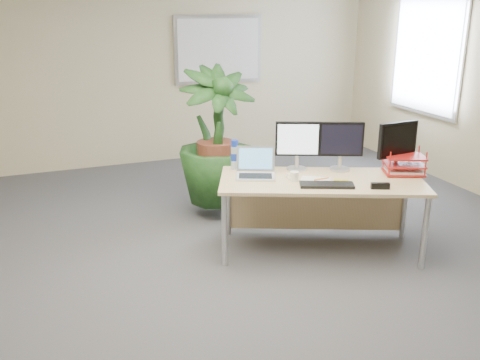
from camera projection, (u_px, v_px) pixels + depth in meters
name	position (u px, v px, depth m)	size (l,w,h in m)	color
floor	(242.00, 298.00, 4.15)	(8.00, 8.00, 0.00)	#424247
back_wall	(135.00, 67.00, 7.26)	(7.00, 0.04, 2.70)	beige
whiteboard	(219.00, 50.00, 7.58)	(1.30, 0.04, 0.95)	#B5B5BB
window	(427.00, 54.00, 6.89)	(0.04, 1.30, 1.55)	#B5B5BB
desk	(320.00, 191.00, 4.88)	(1.95, 1.40, 0.69)	tan
floor_plant	(216.00, 147.00, 5.59)	(0.84, 0.84, 1.50)	#143413
monitor_left	(298.00, 143.00, 4.93)	(0.39, 0.20, 0.46)	silver
monitor_right	(341.00, 143.00, 4.92)	(0.39, 0.20, 0.46)	silver
monitor_dark	(397.00, 144.00, 4.87)	(0.42, 0.19, 0.47)	silver
laptop	(256.00, 169.00, 4.83)	(0.44, 0.42, 0.25)	silver
keyboard	(327.00, 185.00, 4.56)	(0.46, 0.15, 0.03)	black
coffee_mug	(294.00, 176.00, 4.68)	(0.11, 0.08, 0.09)	white
spiral_notebook	(316.00, 180.00, 4.70)	(0.26, 0.19, 0.01)	silver
orange_pen	(321.00, 179.00, 4.70)	(0.01, 0.01, 0.15)	orange
yellow_highlighter	(341.00, 180.00, 4.69)	(0.02, 0.02, 0.13)	yellow
water_bottle	(235.00, 155.00, 5.00)	(0.07, 0.07, 0.28)	silver
letter_tray	(404.00, 166.00, 4.88)	(0.42, 0.38, 0.16)	red
stapler	(380.00, 186.00, 4.49)	(0.16, 0.04, 0.05)	black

